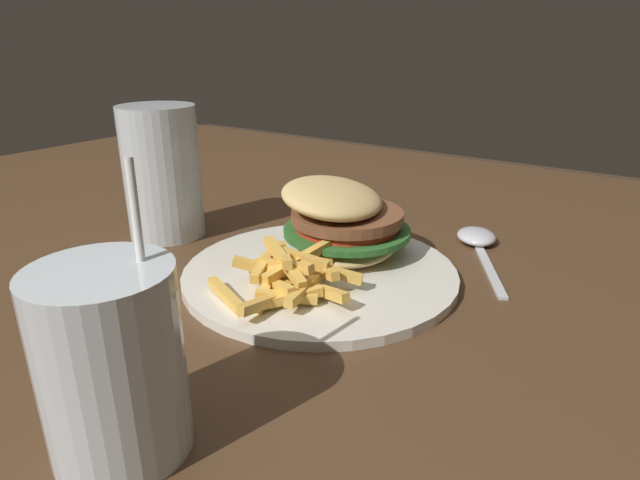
{
  "coord_description": "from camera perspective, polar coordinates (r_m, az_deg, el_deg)",
  "views": [
    {
      "loc": [
        -0.36,
        -0.54,
        0.97
      ],
      "look_at": [
        0.07,
        -0.24,
        0.77
      ],
      "focal_mm": 30.0,
      "sensor_mm": 36.0,
      "label": 1
    }
  ],
  "objects": [
    {
      "name": "meal_plate_near",
      "position": [
        0.58,
        1.18,
        -0.22
      ],
      "size": [
        0.29,
        0.29,
        0.1
      ],
      "color": "silver",
      "rests_on": "dining_table"
    },
    {
      "name": "spoon",
      "position": [
        0.68,
        16.44,
        0.13
      ],
      "size": [
        0.18,
        0.11,
        0.02
      ],
      "rotation": [
        0.0,
        0.0,
        0.5
      ],
      "color": "silver",
      "rests_on": "dining_table"
    },
    {
      "name": "beer_glass",
      "position": [
        0.7,
        -16.45,
        6.53
      ],
      "size": [
        0.09,
        0.09,
        0.16
      ],
      "color": "silver",
      "rests_on": "dining_table"
    },
    {
      "name": "dining_table",
      "position": [
        0.73,
        -19.3,
        -9.21
      ],
      "size": [
        1.43,
        1.31,
        0.72
      ],
      "color": "#4C331E",
      "rests_on": "ground_plane"
    },
    {
      "name": "juice_glass",
      "position": [
        0.35,
        -21.2,
        -12.6
      ],
      "size": [
        0.08,
        0.08,
        0.18
      ],
      "color": "silver",
      "rests_on": "dining_table"
    }
  ]
}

